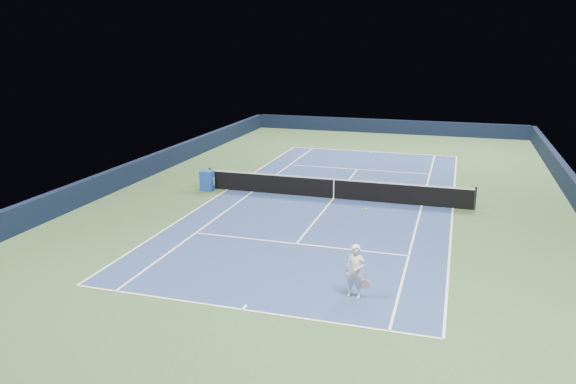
# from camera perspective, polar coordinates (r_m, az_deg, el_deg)

# --- Properties ---
(ground) EXTENTS (40.00, 40.00, 0.00)m
(ground) POSITION_cam_1_polar(r_m,az_deg,el_deg) (26.86, 4.65, -0.66)
(ground) COLOR #34512C
(ground) RESTS_ON ground
(wall_far) EXTENTS (22.00, 0.35, 1.10)m
(wall_far) POSITION_cam_1_polar(r_m,az_deg,el_deg) (45.91, 10.05, 6.57)
(wall_far) COLOR black
(wall_far) RESTS_ON ground
(wall_left) EXTENTS (0.35, 40.00, 1.10)m
(wall_left) POSITION_cam_1_polar(r_m,az_deg,el_deg) (30.79, -15.41, 1.97)
(wall_left) COLOR black
(wall_left) RESTS_ON ground
(court_surface) EXTENTS (10.97, 23.77, 0.01)m
(court_surface) POSITION_cam_1_polar(r_m,az_deg,el_deg) (26.86, 4.65, -0.65)
(court_surface) COLOR navy
(court_surface) RESTS_ON ground
(baseline_far) EXTENTS (10.97, 0.08, 0.00)m
(baseline_far) POSITION_cam_1_polar(r_m,az_deg,el_deg) (38.24, 8.51, 4.08)
(baseline_far) COLOR white
(baseline_far) RESTS_ON ground
(baseline_near) EXTENTS (10.97, 0.08, 0.00)m
(baseline_near) POSITION_cam_1_polar(r_m,az_deg,el_deg) (16.20, -4.65, -11.81)
(baseline_near) COLOR white
(baseline_near) RESTS_ON ground
(sideline_doubles_right) EXTENTS (0.08, 23.77, 0.00)m
(sideline_doubles_right) POSITION_cam_1_polar(r_m,az_deg,el_deg) (26.30, 16.40, -1.58)
(sideline_doubles_right) COLOR white
(sideline_doubles_right) RESTS_ON ground
(sideline_doubles_left) EXTENTS (0.08, 23.77, 0.00)m
(sideline_doubles_left) POSITION_cam_1_polar(r_m,az_deg,el_deg) (28.47, -6.19, 0.25)
(sideline_doubles_left) COLOR white
(sideline_doubles_left) RESTS_ON ground
(sideline_singles_right) EXTENTS (0.08, 23.77, 0.00)m
(sideline_singles_right) POSITION_cam_1_polar(r_m,az_deg,el_deg) (26.34, 13.43, -1.34)
(sideline_singles_right) COLOR white
(sideline_singles_right) RESTS_ON ground
(sideline_singles_left) EXTENTS (0.08, 23.77, 0.00)m
(sideline_singles_left) POSITION_cam_1_polar(r_m,az_deg,el_deg) (27.98, -3.60, 0.04)
(sideline_singles_left) COLOR white
(sideline_singles_left) RESTS_ON ground
(service_line_far) EXTENTS (8.23, 0.08, 0.00)m
(service_line_far) POSITION_cam_1_polar(r_m,az_deg,el_deg) (32.94, 7.06, 2.31)
(service_line_far) COLOR white
(service_line_far) RESTS_ON ground
(service_line_near) EXTENTS (8.23, 0.08, 0.00)m
(service_line_near) POSITION_cam_1_polar(r_m,az_deg,el_deg) (20.95, 0.86, -5.27)
(service_line_near) COLOR white
(service_line_near) RESTS_ON ground
(center_service_line) EXTENTS (0.08, 12.80, 0.00)m
(center_service_line) POSITION_cam_1_polar(r_m,az_deg,el_deg) (26.86, 4.65, -0.64)
(center_service_line) COLOR white
(center_service_line) RESTS_ON ground
(center_mark_far) EXTENTS (0.08, 0.30, 0.00)m
(center_mark_far) POSITION_cam_1_polar(r_m,az_deg,el_deg) (38.10, 8.47, 4.03)
(center_mark_far) COLOR white
(center_mark_far) RESTS_ON ground
(center_mark_near) EXTENTS (0.08, 0.30, 0.00)m
(center_mark_near) POSITION_cam_1_polar(r_m,az_deg,el_deg) (16.32, -4.46, -11.59)
(center_mark_near) COLOR white
(center_mark_near) RESTS_ON ground
(tennis_net) EXTENTS (12.90, 0.10, 1.07)m
(tennis_net) POSITION_cam_1_polar(r_m,az_deg,el_deg) (26.72, 4.67, 0.38)
(tennis_net) COLOR black
(tennis_net) RESTS_ON ground
(sponsor_cube) EXTENTS (0.66, 0.60, 1.00)m
(sponsor_cube) POSITION_cam_1_polar(r_m,az_deg,el_deg) (28.38, -8.21, 1.16)
(sponsor_cube) COLOR #1B45A5
(sponsor_cube) RESTS_ON ground
(tennis_player) EXTENTS (0.78, 1.27, 2.46)m
(tennis_player) POSITION_cam_1_polar(r_m,az_deg,el_deg) (16.67, 6.86, -8.00)
(tennis_player) COLOR white
(tennis_player) RESTS_ON ground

